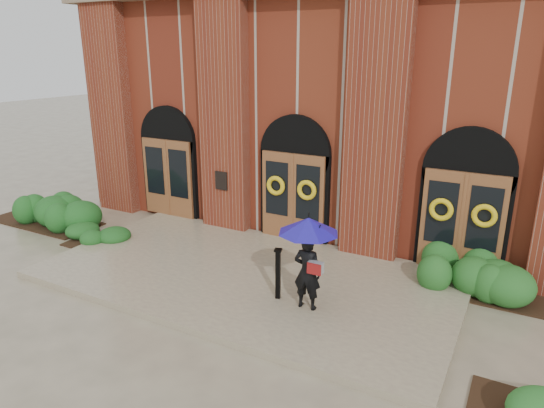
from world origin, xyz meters
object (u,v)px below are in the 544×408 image
Objects in this scene: man_with_umbrella at (308,246)px; hedge_wall_left at (44,209)px; metal_post at (278,273)px; hedge_wall_right at (485,275)px.

man_with_umbrella is 10.01m from hedge_wall_left.
man_with_umbrella is 1.73× the size of metal_post.
metal_post is 0.36× the size of hedge_wall_right.
man_with_umbrella is at bearing -6.78° from hedge_wall_left.
hedge_wall_left is 1.05× the size of hedge_wall_right.
hedge_wall_left is at bearing -8.90° from man_with_umbrella.
metal_post is 4.83m from hedge_wall_right.
man_with_umbrella is at bearing -138.01° from hedge_wall_right.
metal_post reaches higher than hedge_wall_right.
hedge_wall_right is at bearing 35.57° from metal_post.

